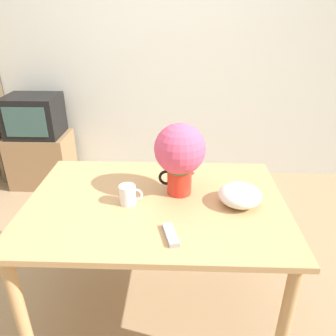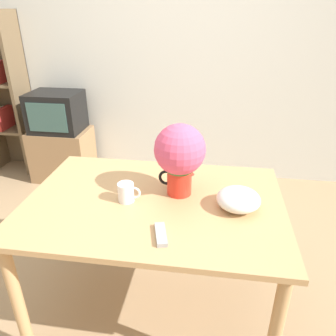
{
  "view_description": "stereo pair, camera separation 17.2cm",
  "coord_description": "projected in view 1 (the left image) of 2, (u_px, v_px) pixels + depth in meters",
  "views": [
    {
      "loc": [
        0.19,
        -1.45,
        1.67
      ],
      "look_at": [
        0.14,
        0.09,
        0.91
      ],
      "focal_mm": 35.0,
      "sensor_mm": 36.0,
      "label": 1
    },
    {
      "loc": [
        0.37,
        -1.43,
        1.67
      ],
      "look_at": [
        0.14,
        0.09,
        0.91
      ],
      "focal_mm": 35.0,
      "sensor_mm": 36.0,
      "label": 2
    }
  ],
  "objects": [
    {
      "name": "remote_control",
      "position": [
        171.0,
        235.0,
        1.43
      ],
      "size": [
        0.08,
        0.16,
        0.02
      ],
      "color": "#999999",
      "rests_on": "table"
    },
    {
      "name": "tv_stand",
      "position": [
        42.0,
        159.0,
        3.36
      ],
      "size": [
        0.59,
        0.42,
        0.54
      ],
      "color": "#8E6B47",
      "rests_on": "ground_plane"
    },
    {
      "name": "tv_set",
      "position": [
        34.0,
        116.0,
        3.15
      ],
      "size": [
        0.5,
        0.41,
        0.39
      ],
      "color": "black",
      "rests_on": "tv_stand"
    },
    {
      "name": "ground_plane",
      "position": [
        145.0,
        305.0,
        2.04
      ],
      "size": [
        12.0,
        12.0,
        0.0
      ],
      "primitive_type": "plane",
      "color": "#9E7F5B"
    },
    {
      "name": "flower_vase",
      "position": [
        180.0,
        154.0,
        1.68
      ],
      "size": [
        0.27,
        0.27,
        0.39
      ],
      "color": "red",
      "rests_on": "table"
    },
    {
      "name": "table",
      "position": [
        156.0,
        216.0,
        1.75
      ],
      "size": [
        1.34,
        0.94,
        0.76
      ],
      "color": "tan",
      "rests_on": "ground_plane"
    },
    {
      "name": "wall_back",
      "position": [
        160.0,
        50.0,
        3.16
      ],
      "size": [
        8.0,
        0.05,
        2.6
      ],
      "color": "silver",
      "rests_on": "ground_plane"
    },
    {
      "name": "white_bowl",
      "position": [
        240.0,
        195.0,
        1.65
      ],
      "size": [
        0.22,
        0.22,
        0.11
      ],
      "color": "silver",
      "rests_on": "table"
    },
    {
      "name": "coffee_mug",
      "position": [
        128.0,
        195.0,
        1.66
      ],
      "size": [
        0.12,
        0.08,
        0.1
      ],
      "color": "white",
      "rests_on": "table"
    }
  ]
}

